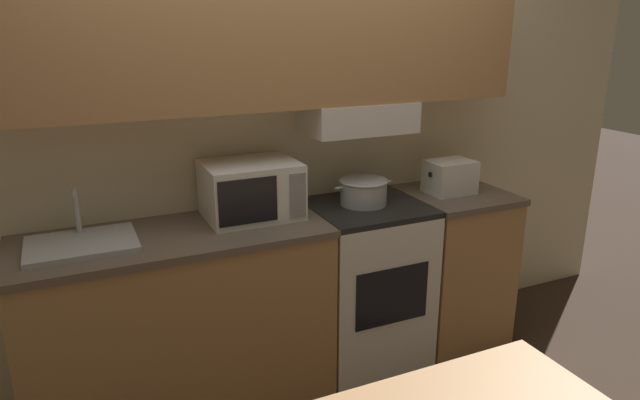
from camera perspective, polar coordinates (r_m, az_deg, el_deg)
The scene contains 9 objects.
ground_plane at distance 3.52m, azimuth -4.53°, elevation -14.53°, with size 16.00×16.00×0.00m, color #3D2D23.
wall_back at distance 2.96m, azimuth -4.60°, elevation 10.16°, with size 4.99×0.38×2.55m.
lower_counter_main at distance 2.92m, azimuth -13.80°, elevation -11.73°, with size 1.44×0.59×0.92m.
lower_counter_right_stub at distance 3.53m, azimuth 12.94°, elevation -6.38°, with size 0.56×0.59×0.92m.
stove_range at distance 3.23m, azimuth 4.53°, elevation -8.29°, with size 0.60×0.58×0.92m.
cooking_pot at distance 3.05m, azimuth 4.37°, elevation 0.90°, with size 0.34×0.26×0.14m.
microwave at distance 2.85m, azimuth -6.91°, elevation 1.03°, with size 0.46×0.37×0.28m.
toaster at distance 3.32m, azimuth 12.86°, elevation 2.30°, with size 0.27×0.20×0.19m.
sink_basin at distance 2.69m, azimuth -22.75°, elevation -3.96°, with size 0.46×0.35×0.25m.
Camera 1 is at (-0.99, -2.82, 1.86)m, focal length 32.00 mm.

